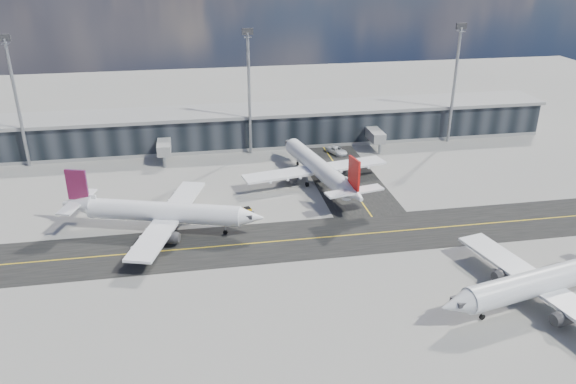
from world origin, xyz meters
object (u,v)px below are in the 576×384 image
object	(u,v)px
airliner_redtail	(319,168)
baggage_tug	(244,213)
airliner_near	(552,279)
airliner_af	(161,212)
service_van	(337,150)

from	to	relation	value
airliner_redtail	baggage_tug	world-z (taller)	airliner_redtail
airliner_redtail	baggage_tug	size ratio (longest dim) A/B	10.66
baggage_tug	airliner_near	bearing A→B (deg)	32.90
airliner_af	airliner_redtail	world-z (taller)	airliner_redtail
airliner_near	baggage_tug	distance (m)	51.35
airliner_af	service_van	xyz separation A→B (m)	(39.71, 32.61, -2.68)
airliner_af	baggage_tug	distance (m)	14.90
airliner_af	airliner_redtail	bearing A→B (deg)	133.43
airliner_af	airliner_near	bearing A→B (deg)	77.57
airliner_af	baggage_tug	xyz separation A→B (m)	(14.53, 2.16, -2.51)
baggage_tug	airliner_af	bearing A→B (deg)	-98.64
airliner_af	airliner_near	size ratio (longest dim) A/B	0.97
airliner_near	service_van	xyz separation A→B (m)	(-14.10, 63.43, -2.75)
airliner_af	service_van	bearing A→B (deg)	146.77
airliner_redtail	airliner_near	world-z (taller)	airliner_redtail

